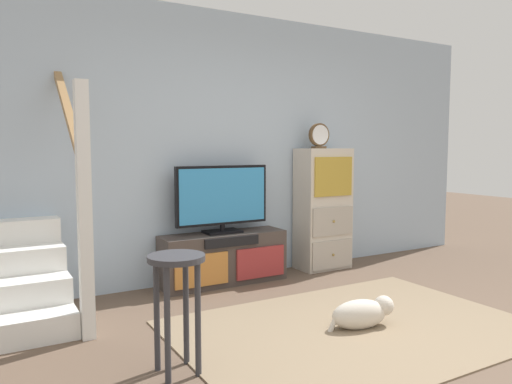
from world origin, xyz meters
TOP-DOWN VIEW (x-y plane):
  - ground_plane at (0.00, 0.00)m, footprint 20.00×20.00m
  - back_wall at (0.00, 2.46)m, footprint 6.40×0.12m
  - area_rug at (0.00, 0.60)m, footprint 2.60×1.80m
  - media_console at (-0.30, 2.19)m, footprint 1.26×0.38m
  - television at (-0.30, 2.22)m, footprint 0.97×0.22m
  - side_cabinet at (0.93, 2.20)m, footprint 0.58×0.38m
  - desk_clock at (0.85, 2.19)m, footprint 0.25×0.08m
  - staircase at (-2.24, 2.20)m, footprint 1.00×1.36m
  - bar_stool_near at (-1.39, 0.59)m, footprint 0.34×0.34m
  - dog at (0.06, 0.58)m, footprint 0.54×0.28m

SIDE VIEW (x-z plane):
  - ground_plane at x=0.00m, z-range 0.00..0.00m
  - area_rug at x=0.00m, z-range 0.00..0.01m
  - dog at x=0.06m, z-range 0.00..0.23m
  - media_console at x=-0.30m, z-range 0.00..0.50m
  - staircase at x=-2.24m, z-range -0.73..1.47m
  - bar_stool_near at x=-1.39m, z-range 0.17..0.89m
  - side_cabinet at x=0.93m, z-range 0.00..1.33m
  - television at x=-0.30m, z-range 0.52..1.19m
  - back_wall at x=0.00m, z-range 0.00..2.70m
  - desk_clock at x=0.85m, z-range 1.33..1.61m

